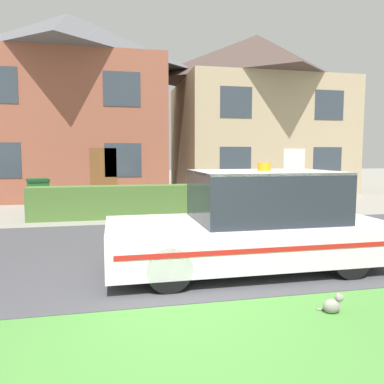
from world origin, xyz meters
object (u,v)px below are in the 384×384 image
(house_right, at_px, (256,112))
(cat, at_px, (333,305))
(wheelie_bin, at_px, (38,196))
(house_left, at_px, (71,104))
(police_car, at_px, (252,223))

(house_right, bearing_deg, cat, -108.15)
(house_right, bearing_deg, wheelie_bin, -147.62)
(wheelie_bin, bearing_deg, house_right, 16.25)
(wheelie_bin, bearing_deg, house_left, 68.64)
(cat, bearing_deg, house_left, 120.34)
(house_right, height_order, wheelie_bin, house_right)
(cat, bearing_deg, wheelie_bin, 132.68)
(police_car, height_order, wheelie_bin, police_car)
(cat, distance_m, wheelie_bin, 9.86)
(police_car, bearing_deg, house_left, -72.12)
(cat, relative_size, wheelie_bin, 0.24)
(police_car, distance_m, house_right, 14.22)
(house_right, bearing_deg, police_car, -111.74)
(police_car, relative_size, cat, 16.62)
(house_left, bearing_deg, wheelie_bin, -95.22)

